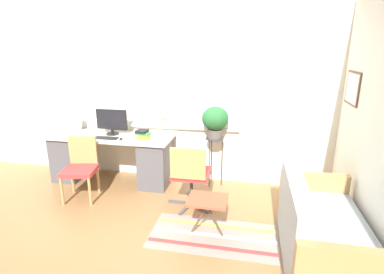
% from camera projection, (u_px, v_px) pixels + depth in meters
% --- Properties ---
extents(ground_plane, '(14.00, 14.00, 0.00)m').
position_uv_depth(ground_plane, '(167.00, 195.00, 4.22)').
color(ground_plane, olive).
extents(wall_back_with_window, '(9.00, 0.12, 2.70)m').
position_uv_depth(wall_back_with_window, '(178.00, 92.00, 4.47)').
color(wall_back_with_window, white).
rests_on(wall_back_with_window, ground_plane).
extents(wall_right_with_picture, '(0.08, 9.00, 2.70)m').
position_uv_depth(wall_right_with_picture, '(361.00, 107.00, 3.39)').
color(wall_right_with_picture, white).
rests_on(wall_right_with_picture, ground_plane).
extents(desk, '(1.88, 0.61, 0.73)m').
position_uv_depth(desk, '(112.00, 157.00, 4.57)').
color(desk, beige).
rests_on(desk, ground_plane).
extents(laptop, '(0.30, 0.35, 0.23)m').
position_uv_depth(laptop, '(70.00, 129.00, 4.67)').
color(laptop, '#B7B7BC').
rests_on(laptop, desk).
extents(monitor, '(0.49, 0.19, 0.38)m').
position_uv_depth(monitor, '(112.00, 122.00, 4.50)').
color(monitor, black).
rests_on(monitor, desk).
extents(keyboard, '(0.35, 0.11, 0.02)m').
position_uv_depth(keyboard, '(106.00, 138.00, 4.33)').
color(keyboard, black).
rests_on(keyboard, desk).
extents(mouse, '(0.04, 0.07, 0.03)m').
position_uv_depth(mouse, '(121.00, 139.00, 4.26)').
color(mouse, black).
rests_on(mouse, desk).
extents(desk_lamp, '(0.13, 0.13, 0.41)m').
position_uv_depth(desk_lamp, '(160.00, 116.00, 4.37)').
color(desk_lamp, '#BCB299').
rests_on(desk_lamp, desk).
extents(book_stack, '(0.22, 0.17, 0.13)m').
position_uv_depth(book_stack, '(143.00, 134.00, 4.30)').
color(book_stack, yellow).
rests_on(book_stack, desk).
extents(desk_chair_wooden, '(0.49, 0.50, 0.83)m').
position_uv_depth(desk_chair_wooden, '(80.00, 166.00, 4.07)').
color(desk_chair_wooden, '#B2844C').
rests_on(desk_chair_wooden, ground_plane).
extents(office_chair_swivel, '(0.58, 0.61, 0.86)m').
position_uv_depth(office_chair_swivel, '(190.00, 174.00, 3.78)').
color(office_chair_swivel, '#47474C').
rests_on(office_chair_swivel, ground_plane).
extents(couch_loveseat, '(0.75, 1.45, 0.79)m').
position_uv_depth(couch_loveseat, '(320.00, 234.00, 2.87)').
color(couch_loveseat, '#9EA8B2').
rests_on(couch_loveseat, ground_plane).
extents(plant_stand, '(0.26, 0.26, 0.74)m').
position_uv_depth(plant_stand, '(215.00, 144.00, 4.37)').
color(plant_stand, '#333338').
rests_on(plant_stand, ground_plane).
extents(potted_plant, '(0.38, 0.38, 0.46)m').
position_uv_depth(potted_plant, '(215.00, 120.00, 4.26)').
color(potted_plant, '#514C47').
rests_on(potted_plant, plant_stand).
extents(floor_rug_striped, '(1.40, 0.70, 0.01)m').
position_uv_depth(floor_rug_striped, '(213.00, 236.00, 3.30)').
color(floor_rug_striped, gray).
rests_on(floor_rug_striped, ground_plane).
extents(folding_stool, '(0.42, 0.36, 0.44)m').
position_uv_depth(folding_stool, '(207.00, 202.00, 3.22)').
color(folding_stool, '#B24C33').
rests_on(folding_stool, ground_plane).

